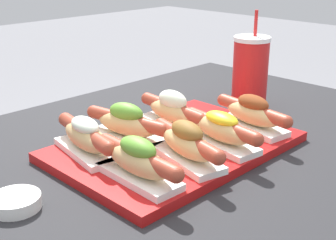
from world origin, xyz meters
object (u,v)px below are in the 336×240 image
hot_dog_1 (187,143)px  drink_cup (250,73)px  hot_dog_2 (221,130)px  serving_tray (175,146)px  hot_dog_4 (86,137)px  sauce_bowl (15,201)px  hot_dog_0 (138,160)px  hot_dog_3 (252,113)px  hot_dog_5 (127,123)px  hot_dog_6 (173,111)px

hot_dog_1 → drink_cup: 0.38m
hot_dog_1 → hot_dog_2: 0.10m
serving_tray → hot_dog_4: bearing=153.7°
sauce_bowl → hot_dog_2: bearing=-14.4°
hot_dog_2 → drink_cup: 0.30m
hot_dog_4 → hot_dog_1: bearing=-55.2°
hot_dog_0 → hot_dog_3: same height
hot_dog_3 → hot_dog_4: size_ratio=1.00×
serving_tray → sauce_bowl: bearing=176.2°
hot_dog_0 → hot_dog_1: (0.11, -0.01, 0.00)m
hot_dog_0 → hot_dog_2: (0.20, -0.01, -0.00)m
hot_dog_5 → drink_cup: 0.37m
hot_dog_0 → sauce_bowl: 0.20m
hot_dog_2 → hot_dog_4: size_ratio=1.01×
hot_dog_0 → hot_dog_5: size_ratio=1.01×
hot_dog_3 → hot_dog_5: (-0.22, 0.14, 0.00)m
hot_dog_1 → hot_dog_3: hot_dog_1 is taller
drink_cup → sauce_bowl: bearing=-177.2°
serving_tray → sauce_bowl: sauce_bowl is taller
hot_dog_4 → drink_cup: drink_cup is taller
hot_dog_4 → sauce_bowl: bearing=-162.4°
hot_dog_4 → hot_dog_6: (0.21, -0.01, 0.00)m
hot_dog_2 → drink_cup: drink_cup is taller
serving_tray → hot_dog_4: (-0.15, 0.08, 0.04)m
hot_dog_1 → hot_dog_5: 0.15m
serving_tray → drink_cup: (0.31, 0.05, 0.08)m
hot_dog_0 → sauce_bowl: hot_dog_0 is taller
hot_dog_1 → hot_dog_4: (-0.10, 0.15, -0.00)m
hot_dog_3 → drink_cup: 0.19m
serving_tray → hot_dog_6: (0.05, 0.06, 0.04)m
sauce_bowl → hot_dog_6: bearing=5.9°
hot_dog_3 → hot_dog_4: hot_dog_3 is taller
serving_tray → hot_dog_1: size_ratio=2.32×
hot_dog_4 → hot_dog_5: size_ratio=1.00×
hot_dog_2 → hot_dog_4: hot_dog_4 is taller
serving_tray → drink_cup: bearing=9.5°
sauce_bowl → drink_cup: size_ratio=0.33×
hot_dog_5 → drink_cup: drink_cup is taller
hot_dog_1 → hot_dog_5: hot_dog_5 is taller
hot_dog_0 → hot_dog_6: bearing=31.4°
hot_dog_2 → hot_dog_6: size_ratio=1.00×
serving_tray → hot_dog_1: (-0.05, -0.07, 0.04)m
hot_dog_0 → hot_dog_4: hot_dog_0 is taller
hot_dog_3 → hot_dog_4: 0.34m
hot_dog_3 → hot_dog_5: hot_dog_5 is taller
hot_dog_1 → hot_dog_5: (-0.01, 0.15, 0.00)m
sauce_bowl → hot_dog_5: bearing=11.0°
hot_dog_6 → drink_cup: bearing=-1.9°
hot_dog_0 → drink_cup: bearing=14.4°
hot_dog_5 → drink_cup: bearing=-3.2°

